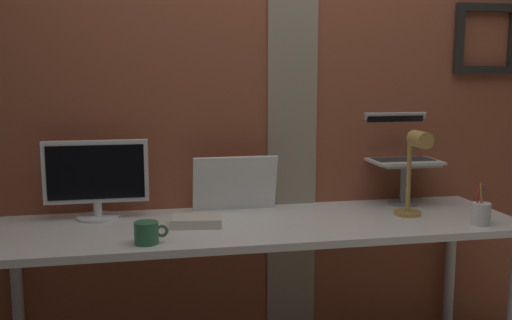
% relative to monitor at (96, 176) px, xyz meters
% --- Properties ---
extents(brick_wall_back, '(3.54, 0.16, 2.65)m').
position_rel_monitor_xyz_m(brick_wall_back, '(0.80, 0.18, 0.36)').
color(brick_wall_back, brown).
rests_on(brick_wall_back, ground_plane).
extents(desk, '(2.19, 0.63, 0.77)m').
position_rel_monitor_xyz_m(desk, '(0.67, -0.20, -0.26)').
color(desk, white).
rests_on(desk, ground_plane).
extents(monitor, '(0.44, 0.18, 0.34)m').
position_rel_monitor_xyz_m(monitor, '(0.00, 0.00, 0.00)').
color(monitor, white).
rests_on(monitor, desk).
extents(laptop_stand, '(0.28, 0.22, 0.20)m').
position_rel_monitor_xyz_m(laptop_stand, '(1.41, 0.00, -0.05)').
color(laptop_stand, gray).
rests_on(laptop_stand, desk).
extents(laptop, '(0.32, 0.30, 0.23)m').
position_rel_monitor_xyz_m(laptop, '(1.41, 0.08, 0.08)').
color(laptop, silver).
rests_on(laptop, laptop_stand).
extents(whiteboard_panel, '(0.38, 0.08, 0.25)m').
position_rel_monitor_xyz_m(whiteboard_panel, '(0.60, 0.03, -0.06)').
color(whiteboard_panel, white).
rests_on(whiteboard_panel, desk).
extents(desk_lamp, '(0.12, 0.20, 0.38)m').
position_rel_monitor_xyz_m(desk_lamp, '(1.34, -0.25, 0.05)').
color(desk_lamp, tan).
rests_on(desk_lamp, desk).
extents(pen_cup, '(0.08, 0.08, 0.18)m').
position_rel_monitor_xyz_m(pen_cup, '(1.56, -0.41, -0.14)').
color(pen_cup, white).
rests_on(pen_cup, desk).
extents(coffee_mug, '(0.13, 0.09, 0.08)m').
position_rel_monitor_xyz_m(coffee_mug, '(0.20, -0.41, -0.15)').
color(coffee_mug, '#33724C').
rests_on(coffee_mug, desk).
extents(paper_clutter_stack, '(0.21, 0.16, 0.04)m').
position_rel_monitor_xyz_m(paper_clutter_stack, '(0.41, -0.20, -0.17)').
color(paper_clutter_stack, silver).
rests_on(paper_clutter_stack, desk).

